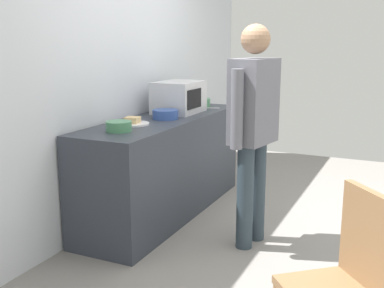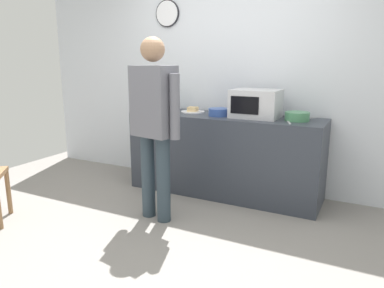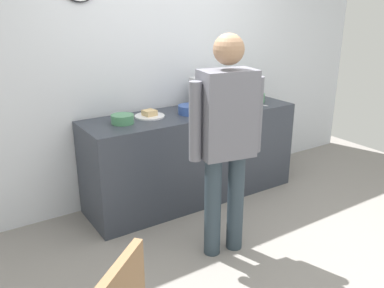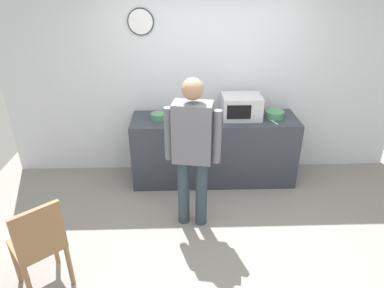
{
  "view_description": "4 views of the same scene",
  "coord_description": "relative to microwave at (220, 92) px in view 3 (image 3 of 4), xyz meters",
  "views": [
    {
      "loc": [
        -3.65,
        -0.81,
        1.6
      ],
      "look_at": [
        -0.18,
        0.8,
        0.76
      ],
      "focal_mm": 44.57,
      "sensor_mm": 36.0,
      "label": 1
    },
    {
      "loc": [
        1.61,
        -2.51,
        1.51
      ],
      "look_at": [
        -0.09,
        0.81,
        0.65
      ],
      "focal_mm": 34.01,
      "sensor_mm": 36.0,
      "label": 2
    },
    {
      "loc": [
        -1.97,
        -1.95,
        1.89
      ],
      "look_at": [
        -0.2,
        0.76,
        0.77
      ],
      "focal_mm": 37.59,
      "sensor_mm": 36.0,
      "label": 3
    },
    {
      "loc": [
        -0.32,
        -2.88,
        2.59
      ],
      "look_at": [
        -0.2,
        0.82,
        0.74
      ],
      "focal_mm": 31.83,
      "sensor_mm": 36.0,
      "label": 4
    }
  ],
  "objects": [
    {
      "name": "kitchen_counter",
      "position": [
        -0.34,
        -0.02,
        -0.6
      ],
      "size": [
        2.17,
        0.62,
        0.91
      ],
      "primitive_type": "cube",
      "color": "#333842",
      "rests_on": "ground_plane"
    },
    {
      "name": "spoon_utensil",
      "position": [
        0.4,
        -0.17,
        -0.15
      ],
      "size": [
        0.08,
        0.17,
        0.01
      ],
      "primitive_type": "cube",
      "rotation": [
        0.0,
        0.0,
        1.93
      ],
      "color": "silver",
      "rests_on": "kitchen_counter"
    },
    {
      "name": "microwave",
      "position": [
        0.0,
        0.0,
        0.0
      ],
      "size": [
        0.5,
        0.39,
        0.3
      ],
      "color": "silver",
      "rests_on": "kitchen_counter"
    },
    {
      "name": "salad_bowl",
      "position": [
        -1.07,
        -0.02,
        -0.11
      ],
      "size": [
        0.2,
        0.2,
        0.08
      ],
      "primitive_type": "cylinder",
      "color": "#4C8E60",
      "rests_on": "kitchen_counter"
    },
    {
      "name": "sandwich_plate",
      "position": [
        -0.78,
        0.04,
        -0.13
      ],
      "size": [
        0.28,
        0.28,
        0.07
      ],
      "color": "white",
      "rests_on": "kitchen_counter"
    },
    {
      "name": "person_standing",
      "position": [
        -0.66,
        -0.96,
        -0.06
      ],
      "size": [
        0.58,
        0.31,
        1.71
      ],
      "color": "#2E3D47",
      "rests_on": "ground_plane"
    },
    {
      "name": "ground_plane",
      "position": [
        -0.45,
        -1.24,
        -1.06
      ],
      "size": [
        6.0,
        6.0,
        0.0
      ],
      "primitive_type": "plane",
      "color": "gray"
    },
    {
      "name": "mixing_bowl",
      "position": [
        0.44,
        -0.01,
        -0.11
      ],
      "size": [
        0.25,
        0.25,
        0.09
      ],
      "primitive_type": "cylinder",
      "color": "#4C8E60",
      "rests_on": "kitchen_counter"
    },
    {
      "name": "cereal_bowl",
      "position": [
        -0.4,
        -0.06,
        -0.11
      ],
      "size": [
        0.23,
        0.23,
        0.08
      ],
      "primitive_type": "cylinder",
      "color": "#33519E",
      "rests_on": "kitchen_counter"
    },
    {
      "name": "fork_utensil",
      "position": [
        0.53,
        0.21,
        -0.15
      ],
      "size": [
        0.11,
        0.15,
        0.01
      ],
      "primitive_type": "cube",
      "rotation": [
        0.0,
        0.0,
        0.97
      ],
      "color": "silver",
      "rests_on": "kitchen_counter"
    },
    {
      "name": "back_wall",
      "position": [
        -0.45,
        0.36,
        0.25
      ],
      "size": [
        5.4,
        0.13,
        2.6
      ],
      "color": "silver",
      "rests_on": "ground_plane"
    }
  ]
}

